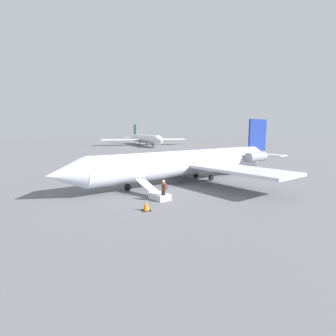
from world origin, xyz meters
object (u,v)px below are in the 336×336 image
(airplane_main, at_px, (195,162))
(airplane_far_left, at_px, (145,139))
(passenger, at_px, (164,189))
(boarding_stairs, at_px, (157,194))

(airplane_main, xyz_separation_m, airplane_far_left, (-14.42, -76.44, 0.39))
(airplane_main, height_order, passenger, airplane_main)
(boarding_stairs, bearing_deg, airplane_far_left, -31.85)
(passenger, bearing_deg, boarding_stairs, -4.08)
(airplane_far_left, height_order, boarding_stairs, airplane_far_left)
(airplane_far_left, xyz_separation_m, passenger, (20.69, 83.72, -1.57))
(airplane_far_left, bearing_deg, airplane_main, -9.29)
(boarding_stairs, distance_m, passenger, 1.29)
(airplane_main, xyz_separation_m, boarding_stairs, (6.54, 6.19, -1.80))
(airplane_far_left, bearing_deg, boarding_stairs, -12.84)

